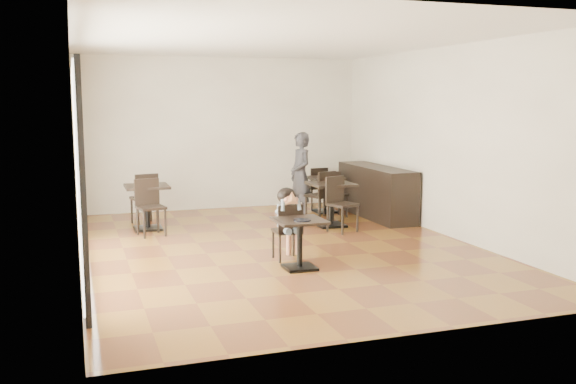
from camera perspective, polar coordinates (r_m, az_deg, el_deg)
name	(u,v)px	position (r m, az deg, el deg)	size (l,w,h in m)	color
floor	(280,248)	(10.10, -0.72, -4.99)	(6.00, 8.00, 0.01)	brown
ceiling	(280,40)	(9.88, -0.75, 13.40)	(6.00, 8.00, 0.01)	white
wall_back	(222,133)	(13.72, -5.89, 5.20)	(6.00, 0.01, 3.20)	silver
wall_front	(409,174)	(6.19, 10.70, 1.54)	(6.00, 0.01, 3.20)	silver
wall_left	(74,151)	(9.39, -18.47, 3.48)	(0.01, 8.00, 3.20)	silver
wall_right	(449,142)	(11.15, 14.14, 4.32)	(0.01, 8.00, 3.20)	silver
storefront_window	(78,169)	(8.91, -18.21, 1.96)	(0.04, 4.50, 2.60)	white
child_table	(300,244)	(8.80, 1.04, -4.66)	(0.65, 0.65, 0.69)	black
child_chair	(287,231)	(9.29, -0.10, -3.52)	(0.37, 0.37, 0.83)	black
child	(287,224)	(9.27, -0.10, -2.87)	(0.37, 0.52, 1.05)	slate
plate	(302,220)	(8.64, 1.27, -2.51)	(0.23, 0.23, 0.01)	black
pizza_slice	(291,200)	(9.03, 0.28, -0.70)	(0.24, 0.19, 0.06)	#DCC67F
adult_patron	(300,175)	(12.69, 1.11, 1.55)	(0.61, 0.40, 1.68)	#333338
cafe_table_mid	(331,205)	(11.77, 3.81, -1.12)	(0.76, 0.76, 0.81)	black
cafe_table_left	(147,207)	(11.72, -12.39, -1.35)	(0.76, 0.76, 0.80)	black
cafe_table_back	(325,195)	(13.26, 3.32, -0.23)	(0.69, 0.69, 0.73)	black
chair_mid_a	(320,196)	(12.27, 2.84, -0.35)	(0.44, 0.44, 0.97)	black
chair_mid_b	(343,205)	(11.26, 4.88, -1.14)	(0.44, 0.44, 0.97)	black
chair_left_a	(144,199)	(12.25, -12.68, -0.57)	(0.43, 0.43, 0.96)	black
chair_left_b	(151,208)	(11.17, -12.09, -1.39)	(0.43, 0.43, 0.96)	black
chair_back_a	(316,188)	(13.76, 2.47, 0.39)	(0.40, 0.40, 0.88)	black
chair_back_b	(335,195)	(12.75, 4.24, -0.24)	(0.40, 0.40, 0.88)	black
service_counter	(376,192)	(12.83, 7.83, 0.02)	(0.60, 2.40, 1.00)	black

